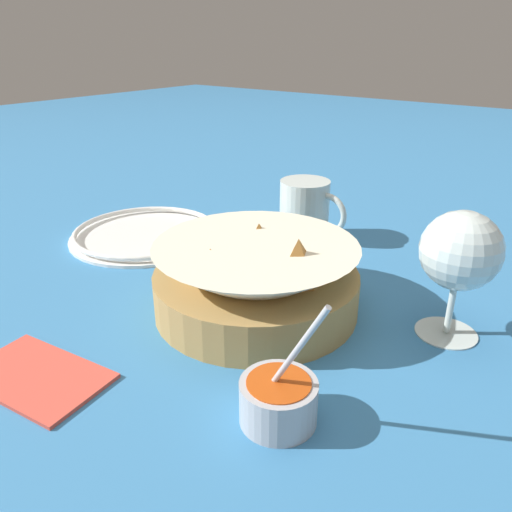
% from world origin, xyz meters
% --- Properties ---
extents(ground_plane, '(4.00, 4.00, 0.00)m').
position_xyz_m(ground_plane, '(0.00, 0.00, 0.00)').
color(ground_plane, teal).
extents(food_basket, '(0.24, 0.24, 0.10)m').
position_xyz_m(food_basket, '(0.04, -0.02, 0.04)').
color(food_basket, '#B2894C').
rests_on(food_basket, ground_plane).
extents(sauce_cup, '(0.08, 0.07, 0.12)m').
position_xyz_m(sauce_cup, '(0.16, -0.16, 0.02)').
color(sauce_cup, '#B7B7BC').
rests_on(sauce_cup, ground_plane).
extents(wine_glass, '(0.08, 0.08, 0.14)m').
position_xyz_m(wine_glass, '(0.23, 0.06, 0.09)').
color(wine_glass, silver).
rests_on(wine_glass, ground_plane).
extents(beer_mug, '(0.11, 0.08, 0.09)m').
position_xyz_m(beer_mug, '(-0.04, 0.20, 0.04)').
color(beer_mug, silver).
rests_on(beer_mug, ground_plane).
extents(side_plate, '(0.24, 0.24, 0.01)m').
position_xyz_m(side_plate, '(-0.24, 0.05, 0.01)').
color(side_plate, white).
rests_on(side_plate, ground_plane).
extents(napkin, '(0.15, 0.10, 0.01)m').
position_xyz_m(napkin, '(-0.05, -0.25, 0.00)').
color(napkin, '#DB4C3D').
rests_on(napkin, ground_plane).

